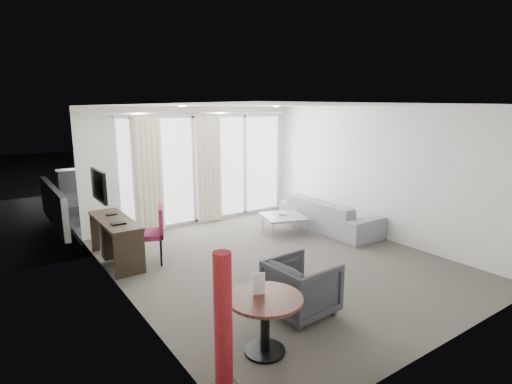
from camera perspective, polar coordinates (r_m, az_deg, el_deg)
floor at (r=6.92m, az=2.87°, el=-9.80°), size 5.00×6.00×0.00m
ceiling at (r=6.43m, az=3.11°, el=12.27°), size 5.00×6.00×0.00m
wall_left at (r=5.43m, az=-18.42°, el=-2.11°), size 0.00×6.00×2.60m
wall_right at (r=8.30m, az=16.82°, el=2.68°), size 0.00×6.00×2.60m
wall_front at (r=4.62m, az=26.38°, el=-5.16°), size 5.00×0.00×2.60m
window_panel at (r=9.21m, az=-6.93°, el=3.35°), size 4.00×0.02×2.38m
window_frame at (r=9.20m, az=-6.88°, el=3.34°), size 4.10×0.06×2.44m
curtain_left at (r=8.49m, az=-15.09°, el=2.29°), size 0.60×0.20×2.38m
curtain_right at (r=9.05m, az=-6.72°, el=3.20°), size 0.60×0.20×2.38m
curtain_track at (r=8.83m, az=-8.38°, el=11.09°), size 4.80×0.04×0.04m
downlight_a at (r=7.34m, az=-10.50°, el=11.97°), size 0.12×0.12×0.02m
downlight_b at (r=8.43m, az=2.91°, el=12.11°), size 0.12×0.12×0.02m
desk at (r=7.17m, az=-19.38°, el=-6.55°), size 0.49×1.58×0.74m
tv at (r=6.81m, az=-21.57°, el=0.85°), size 0.05×0.80×0.50m
desk_chair at (r=6.91m, az=-15.17°, el=-5.97°), size 0.67×0.66×0.97m
round_table at (r=4.43m, az=1.30°, el=-18.46°), size 0.84×0.84×0.64m
menu_card at (r=4.30m, az=0.41°, el=-13.39°), size 0.13×0.06×0.24m
red_lamp at (r=3.78m, az=-4.71°, el=-18.12°), size 0.32×0.32×1.34m
tub_armchair at (r=5.18m, az=6.52°, el=-13.35°), size 0.81×0.79×0.71m
coffee_table at (r=8.35m, az=3.95°, el=-4.60°), size 1.05×1.05×0.37m
remote at (r=8.34m, az=3.57°, el=-3.40°), size 0.09×0.15×0.02m
magazine at (r=8.40m, az=3.48°, el=-3.28°), size 0.25×0.29×0.01m
sofa at (r=8.66m, az=10.41°, el=-3.16°), size 0.90×2.30×0.67m
terrace_slab at (r=10.80m, az=-10.52°, el=-2.32°), size 5.60×3.00×0.12m
rattan_chair_a at (r=10.89m, az=-6.29°, el=0.59°), size 0.74×0.74×0.87m
rattan_chair_b at (r=11.10m, az=-3.83°, el=0.72°), size 0.64×0.64×0.82m
rattan_table at (r=11.08m, az=-6.47°, el=-0.34°), size 0.55×0.55×0.44m
balustrade at (r=12.00m, az=-13.48°, el=1.71°), size 5.50×0.06×1.05m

